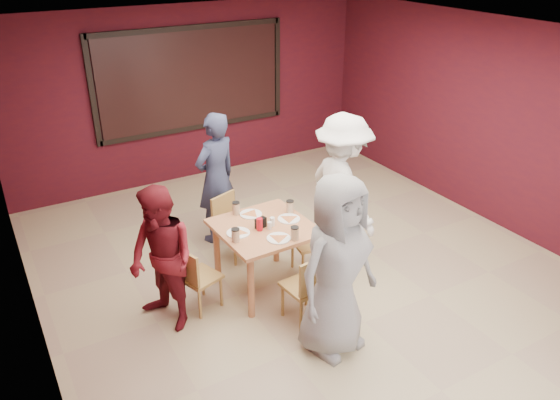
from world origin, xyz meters
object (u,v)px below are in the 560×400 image
chair_front (308,285)px  chair_back (230,222)px  dining_table (264,234)px  diner_left (162,260)px  chair_right (316,237)px  chair_left (195,275)px  diner_front (336,267)px  diner_back (216,178)px  diner_right (342,190)px

chair_front → chair_back: bearing=94.0°
dining_table → diner_left: (-1.21, -0.07, 0.08)m
chair_back → diner_left: bearing=-142.2°
chair_right → chair_front: bearing=-128.1°
chair_front → chair_right: 0.99m
chair_left → chair_front: bearing=-40.1°
dining_table → diner_front: bearing=-85.4°
chair_right → diner_front: bearing=-116.0°
chair_front → diner_left: bearing=150.5°
chair_left → chair_right: chair_right is taller
chair_back → chair_left: 1.19m
chair_front → diner_front: (0.02, -0.44, 0.46)m
dining_table → diner_back: (0.01, 1.32, 0.18)m
chair_front → chair_back: (-0.11, 1.64, -0.01)m
diner_front → diner_right: diner_right is taller
diner_back → chair_front: bearing=73.8°
chair_back → chair_right: size_ratio=0.98×
chair_left → diner_left: diner_left is taller
chair_front → chair_left: bearing=139.9°
dining_table → chair_right: 0.73m
dining_table → chair_back: (-0.03, 0.85, -0.24)m
chair_back → diner_back: size_ratio=0.46×
chair_right → dining_table: bearing=178.7°
chair_left → diner_left: 0.50m
diner_left → diner_back: bearing=120.3°
chair_front → diner_right: diner_right is taller
chair_back → diner_right: 1.47m
chair_left → chair_right: size_ratio=0.94×
dining_table → diner_right: (1.13, 0.10, 0.24)m
dining_table → diner_front: 1.26m
chair_right → diner_left: size_ratio=0.53×
chair_right → diner_right: diner_right is taller
chair_right → diner_back: (-0.68, 1.34, 0.41)m
dining_table → chair_right: (0.69, -0.02, -0.23)m
chair_back → diner_left: size_ratio=0.52×
chair_left → diner_back: diner_back is taller
chair_left → diner_front: diner_front is taller
diner_right → dining_table: bearing=99.2°
chair_back → diner_front: size_ratio=0.44×
chair_right → chair_left: bearing=179.7°
chair_right → diner_right: size_ratio=0.44×
diner_left → diner_front: bearing=29.9°
chair_right → diner_left: 1.93m
diner_back → chair_right: bearing=98.9°
chair_back → chair_right: bearing=-49.9°
diner_front → diner_right: size_ratio=0.99×
dining_table → diner_left: diner_left is taller
chair_front → diner_back: 2.16m
dining_table → chair_front: dining_table is taller
diner_back → diner_front: bearing=73.9°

